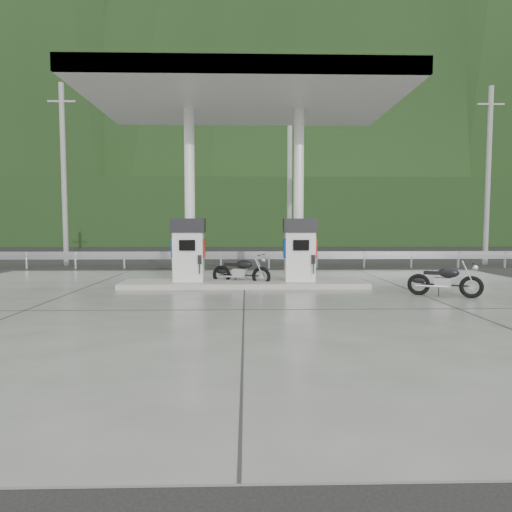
{
  "coord_description": "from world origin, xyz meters",
  "views": [
    {
      "loc": [
        0.05,
        -9.75,
        1.74
      ],
      "look_at": [
        0.3,
        1.0,
        1.0
      ],
      "focal_mm": 30.0,
      "sensor_mm": 36.0,
      "label": 1
    }
  ],
  "objects_px": {
    "gas_pump_left": "(189,250)",
    "gas_pump_right": "(300,250)",
    "motorcycle_right": "(445,281)",
    "motorcycle_left": "(241,272)"
  },
  "relations": [
    {
      "from": "gas_pump_left",
      "to": "gas_pump_right",
      "type": "height_order",
      "value": "same"
    },
    {
      "from": "gas_pump_right",
      "to": "motorcycle_right",
      "type": "bearing_deg",
      "value": -29.47
    },
    {
      "from": "gas_pump_right",
      "to": "gas_pump_left",
      "type": "bearing_deg",
      "value": 180.0
    },
    {
      "from": "motorcycle_left",
      "to": "motorcycle_right",
      "type": "bearing_deg",
      "value": -2.6
    },
    {
      "from": "gas_pump_right",
      "to": "motorcycle_left",
      "type": "bearing_deg",
      "value": 171.53
    },
    {
      "from": "gas_pump_left",
      "to": "motorcycle_right",
      "type": "bearing_deg",
      "value": -16.12
    },
    {
      "from": "gas_pump_left",
      "to": "motorcycle_right",
      "type": "xyz_separation_m",
      "value": [
        6.55,
        -1.89,
        -0.67
      ]
    },
    {
      "from": "motorcycle_left",
      "to": "gas_pump_right",
      "type": "bearing_deg",
      "value": 11.96
    },
    {
      "from": "gas_pump_right",
      "to": "motorcycle_right",
      "type": "relative_size",
      "value": 1.11
    },
    {
      "from": "gas_pump_left",
      "to": "motorcycle_right",
      "type": "relative_size",
      "value": 1.11
    }
  ]
}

